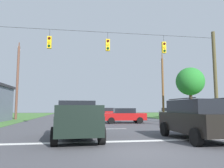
{
  "coord_description": "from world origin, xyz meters",
  "views": [
    {
      "loc": [
        -2.36,
        -7.88,
        1.61
      ],
      "look_at": [
        0.71,
        11.72,
        3.76
      ],
      "focal_mm": 34.46,
      "sensor_mm": 36.0,
      "label": 1
    }
  ],
  "objects_px": {
    "utility_pole_near_left": "(17,81)",
    "tree_roadside_right": "(190,82)",
    "overhead_signal_span": "(109,71)",
    "distant_car_far_parked": "(108,112)",
    "suv_black": "(196,118)",
    "distant_car_oncoming": "(124,115)",
    "pickup_truck": "(77,120)",
    "distant_car_crossing_white": "(169,112)",
    "utility_pole_mid_right": "(163,87)"
  },
  "relations": [
    {
      "from": "distant_car_far_parked",
      "to": "suv_black",
      "type": "bearing_deg",
      "value": -87.1
    },
    {
      "from": "distant_car_crossing_white",
      "to": "tree_roadside_right",
      "type": "xyz_separation_m",
      "value": [
        -0.95,
        -8.78,
        3.96
      ]
    },
    {
      "from": "pickup_truck",
      "to": "distant_car_crossing_white",
      "type": "bearing_deg",
      "value": 56.27
    },
    {
      "from": "distant_car_far_parked",
      "to": "utility_pole_mid_right",
      "type": "bearing_deg",
      "value": -26.81
    },
    {
      "from": "distant_car_oncoming",
      "to": "tree_roadside_right",
      "type": "height_order",
      "value": "tree_roadside_right"
    },
    {
      "from": "utility_pole_mid_right",
      "to": "utility_pole_near_left",
      "type": "bearing_deg",
      "value": 179.23
    },
    {
      "from": "suv_black",
      "to": "distant_car_oncoming",
      "type": "relative_size",
      "value": 1.1
    },
    {
      "from": "overhead_signal_span",
      "to": "distant_car_far_parked",
      "type": "xyz_separation_m",
      "value": [
        2.26,
        17.06,
        -3.69
      ]
    },
    {
      "from": "suv_black",
      "to": "pickup_truck",
      "type": "bearing_deg",
      "value": 167.26
    },
    {
      "from": "overhead_signal_span",
      "to": "utility_pole_near_left",
      "type": "relative_size",
      "value": 1.81
    },
    {
      "from": "suv_black",
      "to": "utility_pole_near_left",
      "type": "xyz_separation_m",
      "value": [
        -13.96,
        20.16,
        4.0
      ]
    },
    {
      "from": "pickup_truck",
      "to": "tree_roadside_right",
      "type": "bearing_deg",
      "value": 43.82
    },
    {
      "from": "pickup_truck",
      "to": "utility_pole_mid_right",
      "type": "xyz_separation_m",
      "value": [
        12.34,
        18.55,
        3.61
      ]
    },
    {
      "from": "distant_car_crossing_white",
      "to": "distant_car_oncoming",
      "type": "distance_m",
      "value": 15.18
    },
    {
      "from": "tree_roadside_right",
      "to": "utility_pole_mid_right",
      "type": "bearing_deg",
      "value": 103.79
    },
    {
      "from": "distant_car_far_parked",
      "to": "tree_roadside_right",
      "type": "distance_m",
      "value": 13.52
    },
    {
      "from": "overhead_signal_span",
      "to": "distant_car_crossing_white",
      "type": "distance_m",
      "value": 20.88
    },
    {
      "from": "utility_pole_near_left",
      "to": "tree_roadside_right",
      "type": "relative_size",
      "value": 1.6
    },
    {
      "from": "distant_car_crossing_white",
      "to": "utility_pole_near_left",
      "type": "bearing_deg",
      "value": -172.27
    },
    {
      "from": "pickup_truck",
      "to": "utility_pole_mid_right",
      "type": "bearing_deg",
      "value": 56.36
    },
    {
      "from": "suv_black",
      "to": "utility_pole_near_left",
      "type": "height_order",
      "value": "utility_pole_near_left"
    },
    {
      "from": "overhead_signal_span",
      "to": "tree_roadside_right",
      "type": "height_order",
      "value": "overhead_signal_span"
    },
    {
      "from": "overhead_signal_span",
      "to": "pickup_truck",
      "type": "xyz_separation_m",
      "value": [
        -2.44,
        -5.36,
        -3.51
      ]
    },
    {
      "from": "distant_car_oncoming",
      "to": "distant_car_far_parked",
      "type": "distance_m",
      "value": 12.03
    },
    {
      "from": "distant_car_oncoming",
      "to": "overhead_signal_span",
      "type": "bearing_deg",
      "value": -114.68
    },
    {
      "from": "distant_car_crossing_white",
      "to": "distant_car_far_parked",
      "type": "height_order",
      "value": "same"
    },
    {
      "from": "pickup_truck",
      "to": "distant_car_far_parked",
      "type": "distance_m",
      "value": 22.9
    },
    {
      "from": "tree_roadside_right",
      "to": "pickup_truck",
      "type": "bearing_deg",
      "value": -136.18
    },
    {
      "from": "distant_car_crossing_white",
      "to": "distant_car_far_parked",
      "type": "relative_size",
      "value": 0.97
    },
    {
      "from": "distant_car_crossing_white",
      "to": "utility_pole_near_left",
      "type": "xyz_separation_m",
      "value": [
        -22.69,
        -3.08,
        4.28
      ]
    },
    {
      "from": "overhead_signal_span",
      "to": "suv_black",
      "type": "distance_m",
      "value": 8.27
    },
    {
      "from": "pickup_truck",
      "to": "distant_car_far_parked",
      "type": "height_order",
      "value": "pickup_truck"
    },
    {
      "from": "pickup_truck",
      "to": "utility_pole_near_left",
      "type": "bearing_deg",
      "value": 113.2
    },
    {
      "from": "utility_pole_mid_right",
      "to": "distant_car_crossing_white",
      "type": "bearing_deg",
      "value": 55.75
    },
    {
      "from": "pickup_truck",
      "to": "distant_car_far_parked",
      "type": "bearing_deg",
      "value": 78.17
    },
    {
      "from": "distant_car_crossing_white",
      "to": "distant_car_far_parked",
      "type": "bearing_deg",
      "value": 177.04
    },
    {
      "from": "pickup_truck",
      "to": "suv_black",
      "type": "bearing_deg",
      "value": -12.74
    },
    {
      "from": "overhead_signal_span",
      "to": "pickup_truck",
      "type": "relative_size",
      "value": 3.43
    },
    {
      "from": "suv_black",
      "to": "utility_pole_near_left",
      "type": "relative_size",
      "value": 0.46
    },
    {
      "from": "distant_car_oncoming",
      "to": "suv_black",
      "type": "bearing_deg",
      "value": -84.4
    },
    {
      "from": "distant_car_crossing_white",
      "to": "utility_pole_mid_right",
      "type": "distance_m",
      "value": 5.55
    },
    {
      "from": "pickup_truck",
      "to": "utility_pole_near_left",
      "type": "xyz_separation_m",
      "value": [
        -8.07,
        18.82,
        4.1
      ]
    },
    {
      "from": "distant_car_crossing_white",
      "to": "utility_pole_mid_right",
      "type": "xyz_separation_m",
      "value": [
        -2.28,
        -3.35,
        3.79
      ]
    },
    {
      "from": "utility_pole_mid_right",
      "to": "distant_car_oncoming",
      "type": "bearing_deg",
      "value": -132.92
    },
    {
      "from": "pickup_truck",
      "to": "distant_car_crossing_white",
      "type": "relative_size",
      "value": 1.27
    },
    {
      "from": "pickup_truck",
      "to": "distant_car_crossing_white",
      "type": "distance_m",
      "value": 26.34
    },
    {
      "from": "distant_car_crossing_white",
      "to": "distant_car_far_parked",
      "type": "distance_m",
      "value": 9.94
    },
    {
      "from": "pickup_truck",
      "to": "tree_roadside_right",
      "type": "xyz_separation_m",
      "value": [
        13.68,
        13.12,
        3.79
      ]
    },
    {
      "from": "overhead_signal_span",
      "to": "distant_car_far_parked",
      "type": "relative_size",
      "value": 4.23
    },
    {
      "from": "distant_car_far_parked",
      "to": "overhead_signal_span",
      "type": "bearing_deg",
      "value": -97.54
    }
  ]
}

